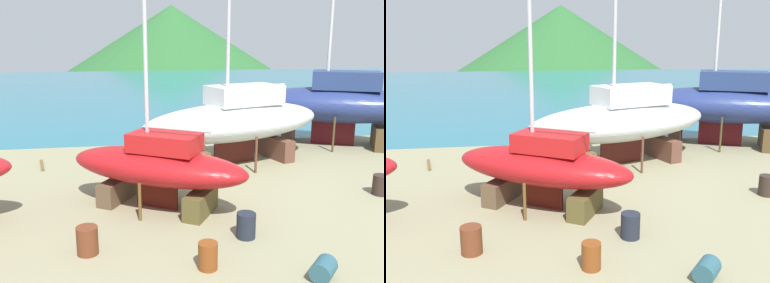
% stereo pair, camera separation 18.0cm
% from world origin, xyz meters
% --- Properties ---
extents(ground_plane, '(44.79, 44.79, 0.00)m').
position_xyz_m(ground_plane, '(0.00, -4.82, 0.00)').
color(ground_plane, gray).
extents(sea_water, '(168.51, 65.01, 0.01)m').
position_xyz_m(sea_water, '(0.00, 38.88, 0.00)').
color(sea_water, '#266C82').
rests_on(sea_water, ground).
extents(headland_hill, '(117.44, 117.44, 36.23)m').
position_xyz_m(headland_hill, '(16.03, 136.14, 0.00)').
color(headland_hill, '#295F2D').
rests_on(headland_hill, ground).
extents(sailboat_small_center, '(11.23, 7.88, 15.58)m').
position_xyz_m(sailboat_small_center, '(9.96, 4.34, 2.58)').
color(sailboat_small_center, '#4B3327').
rests_on(sailboat_small_center, ground).
extents(sailboat_far_slipway, '(11.00, 6.56, 15.91)m').
position_xyz_m(sailboat_far_slipway, '(2.81, 1.31, 2.32)').
color(sailboat_far_slipway, brown).
rests_on(sailboat_far_slipway, ground).
extents(sailboat_large_starboard, '(7.52, 5.99, 11.03)m').
position_xyz_m(sailboat_large_starboard, '(-1.81, -4.19, 1.70)').
color(sailboat_large_starboard, brown).
rests_on(sailboat_large_starboard, ground).
extents(barrel_by_slipway, '(0.95, 0.96, 0.59)m').
position_xyz_m(barrel_by_slipway, '(2.20, -10.15, 0.30)').
color(barrel_by_slipway, '#2A5463').
rests_on(barrel_by_slipway, ground).
extents(barrel_tipped_center, '(0.90, 0.90, 0.86)m').
position_xyz_m(barrel_tipped_center, '(0.83, -7.32, 0.43)').
color(barrel_tipped_center, '#1F2531').
rests_on(barrel_tipped_center, ground).
extents(barrel_rust_near, '(0.82, 0.82, 0.88)m').
position_xyz_m(barrel_rust_near, '(-4.29, -7.58, 0.44)').
color(barrel_rust_near, brown).
rests_on(barrel_rust_near, ground).
extents(barrel_tar_black, '(0.66, 0.66, 0.81)m').
position_xyz_m(barrel_tar_black, '(-0.83, -9.08, 0.40)').
color(barrel_tar_black, brown).
rests_on(barrel_tar_black, ground).
extents(barrel_blue_faded, '(0.84, 0.84, 0.86)m').
position_xyz_m(barrel_blue_faded, '(7.64, -4.34, 0.43)').
color(barrel_blue_faded, '#32251F').
rests_on(barrel_blue_faded, ground).
extents(timber_short_cross, '(0.53, 1.90, 0.10)m').
position_xyz_m(timber_short_cross, '(-7.25, 2.46, 0.05)').
color(timber_short_cross, brown).
rests_on(timber_short_cross, ground).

